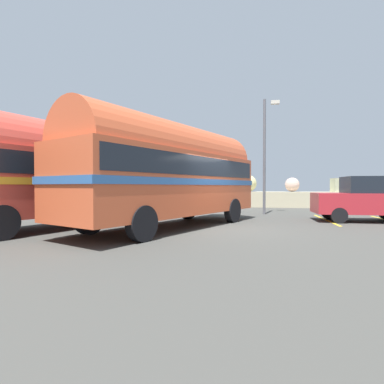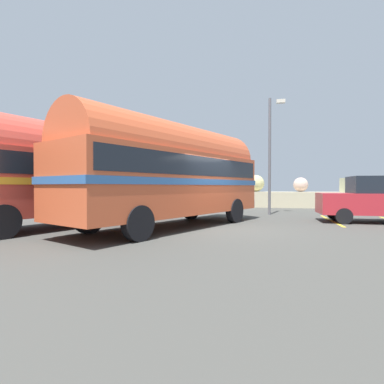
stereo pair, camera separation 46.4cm
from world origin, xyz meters
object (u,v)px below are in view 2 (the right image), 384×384
(vintage_coach, at_px, (171,170))
(lamp_post, at_px, (271,149))
(parked_car_nearest, at_px, (375,199))
(second_coach, at_px, (64,171))

(vintage_coach, bearing_deg, lamp_post, 82.64)
(parked_car_nearest, distance_m, lamp_post, 5.39)
(vintage_coach, relative_size, parked_car_nearest, 2.15)
(vintage_coach, xyz_separation_m, parked_car_nearest, (7.53, 3.19, -1.08))
(vintage_coach, distance_m, lamp_post, 7.02)
(second_coach, relative_size, parked_car_nearest, 2.16)
(vintage_coach, distance_m, second_coach, 4.00)
(second_coach, bearing_deg, parked_car_nearest, 38.10)
(second_coach, relative_size, lamp_post, 1.48)
(vintage_coach, distance_m, parked_car_nearest, 8.25)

